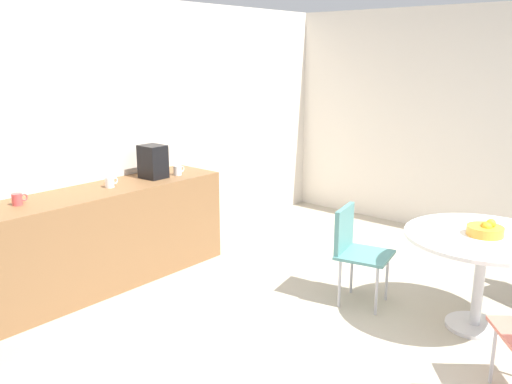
# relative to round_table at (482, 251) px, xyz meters

# --- Properties ---
(ground_plane) EXTENTS (6.00, 6.00, 0.00)m
(ground_plane) POSITION_rel_round_table_xyz_m (-0.81, 0.25, -0.63)
(ground_plane) COLOR #B2A893
(wall_back) EXTENTS (6.00, 0.10, 2.60)m
(wall_back) POSITION_rel_round_table_xyz_m (-0.81, 3.25, 0.67)
(wall_back) COLOR silver
(wall_back) RESTS_ON ground_plane
(counter_block) EXTENTS (2.44, 0.60, 0.90)m
(counter_block) POSITION_rel_round_table_xyz_m (-1.38, 2.90, -0.18)
(counter_block) COLOR brown
(counter_block) RESTS_ON ground_plane
(round_table) EXTENTS (1.16, 1.16, 0.76)m
(round_table) POSITION_rel_round_table_xyz_m (0.00, 0.00, 0.00)
(round_table) COLOR silver
(round_table) RESTS_ON ground_plane
(chair_teal) EXTENTS (0.50, 0.50, 0.83)m
(chair_teal) POSITION_rel_round_table_xyz_m (-0.21, 0.97, -0.11)
(chair_teal) COLOR silver
(chair_teal) RESTS_ON ground_plane
(fruit_bowl) EXTENTS (0.27, 0.27, 0.13)m
(fruit_bowl) POSITION_rel_round_table_xyz_m (-0.01, -0.01, 0.18)
(fruit_bowl) COLOR gold
(fruit_bowl) RESTS_ON round_table
(mug_white) EXTENTS (0.13, 0.08, 0.09)m
(mug_white) POSITION_rel_round_table_xyz_m (-2.10, 2.95, 0.32)
(mug_white) COLOR #D84C4C
(mug_white) RESTS_ON counter_block
(mug_green) EXTENTS (0.13, 0.08, 0.09)m
(mug_green) POSITION_rel_round_table_xyz_m (-1.27, 2.89, 0.32)
(mug_green) COLOR white
(mug_green) RESTS_ON counter_block
(mug_red) EXTENTS (0.13, 0.08, 0.09)m
(mug_red) POSITION_rel_round_table_xyz_m (-0.53, 2.82, 0.32)
(mug_red) COLOR white
(mug_red) RESTS_ON counter_block
(coffee_maker) EXTENTS (0.20, 0.24, 0.32)m
(coffee_maker) POSITION_rel_round_table_xyz_m (-0.76, 2.90, 0.43)
(coffee_maker) COLOR black
(coffee_maker) RESTS_ON counter_block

